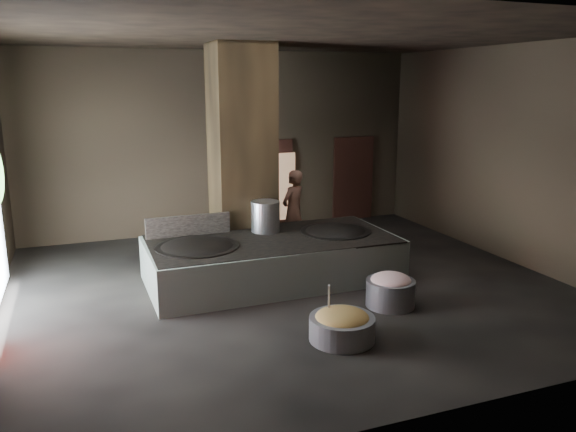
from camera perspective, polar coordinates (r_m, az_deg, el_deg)
name	(u,v)px	position (r m, az deg, el deg)	size (l,w,h in m)	color
floor	(288,289)	(10.61, -0.04, -7.40)	(10.00, 9.00, 0.10)	black
ceiling	(288,32)	(9.96, -0.04, 18.19)	(10.00, 9.00, 0.10)	black
back_wall	(224,143)	(14.35, -6.48, 7.41)	(10.00, 0.10, 4.50)	black
front_wall	(440,226)	(6.06, 15.22, -1.01)	(10.00, 0.10, 4.50)	black
right_wall	(514,155)	(12.70, 21.94, 5.79)	(0.10, 9.00, 4.50)	black
pillar	(242,155)	(11.73, -4.70, 6.15)	(1.20, 1.20, 4.50)	black
hearth_platform	(272,259)	(10.82, -1.61, -4.42)	(4.70, 2.25, 0.82)	#B8CDBD
platform_cap	(272,239)	(10.70, -1.63, -2.35)	(4.59, 2.21, 0.03)	black
wok_left	(197,251)	(10.31, -9.19, -3.50)	(1.48, 1.48, 0.41)	black
wok_left_rim	(197,247)	(10.29, -9.20, -3.13)	(1.51, 1.51, 0.05)	black
wok_right	(335,235)	(11.25, 4.81, -1.95)	(1.38, 1.38, 0.39)	black
wok_right_rim	(335,232)	(11.24, 4.82, -1.60)	(1.41, 1.41, 0.05)	black
stock_pot	(265,216)	(11.14, -2.31, -0.05)	(0.57, 0.57, 0.61)	silver
splash_guard	(188,226)	(10.99, -10.08, -0.96)	(1.63, 0.06, 0.41)	black
cook	(293,210)	(12.63, 0.53, 0.56)	(0.67, 0.43, 1.83)	#95604C
veg_basin	(342,328)	(8.48, 5.50, -11.29)	(0.97, 0.97, 0.36)	slate
veg_fill	(342,318)	(8.41, 5.52, -10.23)	(0.80, 0.80, 0.25)	olive
ladle	(329,303)	(8.40, 4.17, -8.76)	(0.03, 0.03, 0.77)	silver
meat_basin	(390,293)	(9.79, 10.36, -7.70)	(0.83, 0.83, 0.46)	slate
meat_fill	(391,281)	(9.71, 10.41, -6.47)	(0.69, 0.69, 0.26)	#D07C80
doorway_near	(271,185)	(14.75, -1.74, 3.14)	(1.18, 0.08, 2.38)	black
doorway_near_glow	(282,187)	(14.81, -0.66, 2.99)	(0.75, 0.04, 1.78)	#8C6647
doorway_far	(353,180)	(15.68, 6.61, 3.66)	(1.18, 0.08, 2.38)	black
doorway_far_glow	(358,180)	(15.92, 7.10, 3.61)	(0.81, 0.04, 1.93)	#8C6647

